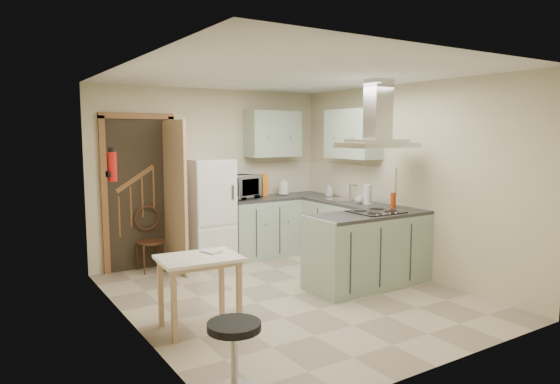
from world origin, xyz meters
TOP-DOWN VIEW (x-y plane):
  - floor at (0.00, 0.00)m, footprint 4.20×4.20m
  - ceiling at (0.00, 0.00)m, footprint 4.20×4.20m
  - back_wall at (0.00, 2.10)m, footprint 3.60×0.00m
  - left_wall at (-1.80, 0.00)m, footprint 0.00×4.20m
  - right_wall at (1.80, 0.00)m, footprint 0.00×4.20m
  - doorway at (-1.10, 2.07)m, footprint 1.10×0.12m
  - fridge at (-0.20, 1.80)m, footprint 0.60×0.60m
  - counter_back at (0.66, 1.80)m, footprint 1.08×0.60m
  - counter_right at (1.50, 1.12)m, footprint 0.60×1.95m
  - splashback at (0.96, 2.09)m, footprint 1.68×0.02m
  - wall_cabinet_back at (0.95, 1.93)m, footprint 0.85×0.35m
  - wall_cabinet_right at (1.62, 0.85)m, footprint 0.35×0.90m
  - peninsula at (1.02, -0.18)m, footprint 1.55×0.65m
  - hob at (1.12, -0.18)m, footprint 0.58×0.50m
  - extractor_hood at (1.12, -0.18)m, footprint 0.90×0.55m
  - sink at (1.50, 0.95)m, footprint 0.45×0.40m
  - fire_extinguisher at (-1.74, 0.90)m, footprint 0.10×0.10m
  - drop_leaf_table at (-1.28, -0.33)m, footprint 0.79×0.61m
  - bentwood_chair at (-1.02, 1.89)m, footprint 0.36×0.36m
  - stool at (-1.55, -1.57)m, footprint 0.51×0.51m
  - microwave at (0.29, 1.85)m, footprint 0.72×0.59m
  - kettle at (1.09, 1.85)m, footprint 0.21×0.21m
  - cereal_box at (0.82, 2.00)m, footprint 0.13×0.23m
  - soap_bottle at (1.63, 1.39)m, footprint 0.10×0.10m
  - paper_towel at (1.50, 0.38)m, footprint 0.14×0.14m
  - cup at (1.46, 0.51)m, footprint 0.14×0.14m
  - red_bottle at (1.58, -0.02)m, footprint 0.09×0.09m
  - book at (-1.17, -0.25)m, footprint 0.19×0.23m

SIDE VIEW (x-z plane):
  - floor at x=0.00m, z-range 0.00..0.00m
  - stool at x=-1.55m, z-range 0.00..0.53m
  - drop_leaf_table at x=-1.28m, z-range 0.00..0.70m
  - bentwood_chair at x=-1.02m, z-range 0.00..0.80m
  - counter_back at x=0.66m, z-range 0.00..0.90m
  - counter_right at x=1.50m, z-range 0.00..0.90m
  - peninsula at x=1.02m, z-range 0.00..0.90m
  - book at x=-1.17m, z-range 0.70..0.79m
  - fridge at x=-0.20m, z-range 0.00..1.50m
  - sink at x=1.50m, z-range 0.90..0.91m
  - hob at x=1.12m, z-range 0.90..0.91m
  - cup at x=1.46m, z-range 0.90..0.99m
  - soap_bottle at x=1.63m, z-range 0.90..1.09m
  - red_bottle at x=1.58m, z-range 0.90..1.09m
  - kettle at x=1.09m, z-range 0.90..1.14m
  - paper_towel at x=1.50m, z-range 0.90..1.18m
  - doorway at x=-1.10m, z-range 0.00..2.10m
  - cereal_box at x=0.82m, z-range 0.90..1.22m
  - microwave at x=0.29m, z-range 0.90..1.24m
  - splashback at x=0.96m, z-range 0.90..1.40m
  - back_wall at x=0.00m, z-range -0.55..3.05m
  - left_wall at x=-1.80m, z-range -0.85..3.35m
  - right_wall at x=1.80m, z-range -0.85..3.35m
  - fire_extinguisher at x=-1.74m, z-range 1.34..1.66m
  - extractor_hood at x=1.12m, z-range 1.67..1.77m
  - wall_cabinet_back at x=0.95m, z-range 1.50..2.20m
  - wall_cabinet_right at x=1.62m, z-range 1.50..2.20m
  - ceiling at x=0.00m, z-range 2.50..2.50m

